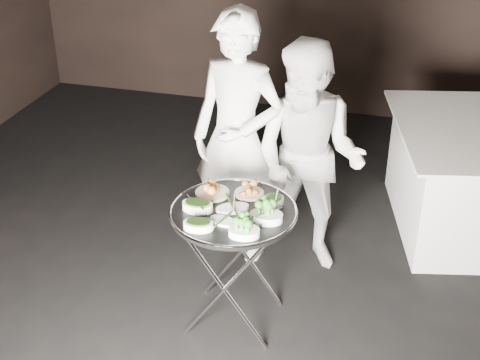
% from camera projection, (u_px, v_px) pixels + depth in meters
% --- Properties ---
extents(floor, '(6.00, 7.00, 0.05)m').
position_uv_depth(floor, '(209.00, 309.00, 4.46)').
color(floor, black).
rests_on(floor, ground).
extents(tray_stand, '(0.55, 0.47, 0.81)m').
position_uv_depth(tray_stand, '(234.00, 262.00, 4.12)').
color(tray_stand, silver).
rests_on(tray_stand, floor).
extents(serving_tray, '(0.76, 0.76, 0.04)m').
position_uv_depth(serving_tray, '(233.00, 212.00, 3.95)').
color(serving_tray, black).
rests_on(serving_tray, tray_stand).
extents(potato_plate_a, '(0.21, 0.21, 0.08)m').
position_uv_depth(potato_plate_a, '(212.00, 190.00, 4.09)').
color(potato_plate_a, beige).
rests_on(potato_plate_a, serving_tray).
extents(potato_plate_b, '(0.18, 0.18, 0.07)m').
position_uv_depth(potato_plate_b, '(249.00, 190.00, 4.09)').
color(potato_plate_b, beige).
rests_on(potato_plate_b, serving_tray).
extents(greens_bowl, '(0.12, 0.12, 0.07)m').
position_uv_depth(greens_bowl, '(274.00, 199.00, 4.00)').
color(greens_bowl, white).
rests_on(greens_bowl, serving_tray).
extents(asparagus_plate_a, '(0.23, 0.20, 0.04)m').
position_uv_depth(asparagus_plate_a, '(232.00, 207.00, 3.94)').
color(asparagus_plate_a, white).
rests_on(asparagus_plate_a, serving_tray).
extents(asparagus_plate_b, '(0.19, 0.14, 0.03)m').
position_uv_depth(asparagus_plate_b, '(224.00, 220.00, 3.82)').
color(asparagus_plate_b, white).
rests_on(asparagus_plate_b, serving_tray).
extents(spinach_bowl_a, '(0.19, 0.12, 0.08)m').
position_uv_depth(spinach_bowl_a, '(197.00, 205.00, 3.93)').
color(spinach_bowl_a, white).
rests_on(spinach_bowl_a, serving_tray).
extents(spinach_bowl_b, '(0.19, 0.14, 0.07)m').
position_uv_depth(spinach_bowl_b, '(198.00, 224.00, 3.75)').
color(spinach_bowl_b, white).
rests_on(spinach_bowl_b, serving_tray).
extents(broccoli_bowl_a, '(0.20, 0.15, 0.08)m').
position_uv_depth(broccoli_bowl_a, '(267.00, 215.00, 3.83)').
color(broccoli_bowl_a, white).
rests_on(broccoli_bowl_a, serving_tray).
extents(broccoli_bowl_b, '(0.20, 0.16, 0.07)m').
position_uv_depth(broccoli_bowl_b, '(244.00, 231.00, 3.69)').
color(broccoli_bowl_b, white).
rests_on(broccoli_bowl_b, serving_tray).
extents(serving_utensils, '(0.59, 0.43, 0.01)m').
position_uv_depth(serving_utensils, '(239.00, 198.00, 3.97)').
color(serving_utensils, silver).
rests_on(serving_utensils, serving_tray).
extents(waiter_left, '(0.73, 0.55, 1.81)m').
position_uv_depth(waiter_left, '(237.00, 140.00, 4.60)').
color(waiter_left, white).
rests_on(waiter_left, floor).
extents(waiter_right, '(0.89, 0.75, 1.65)m').
position_uv_depth(waiter_right, '(308.00, 159.00, 4.52)').
color(waiter_right, white).
rests_on(waiter_right, floor).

